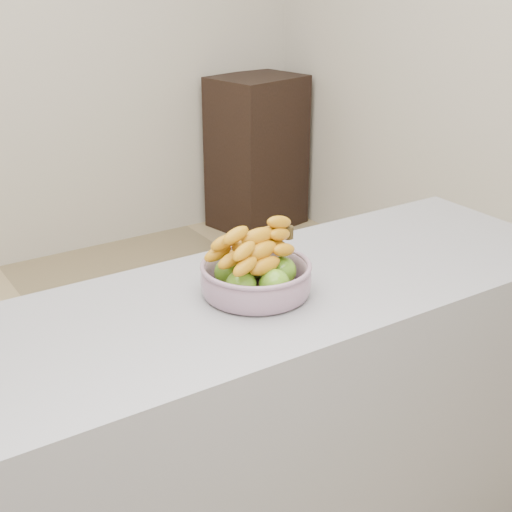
{
  "coord_description": "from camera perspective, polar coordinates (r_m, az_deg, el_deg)",
  "views": [
    {
      "loc": [
        -0.8,
        -1.98,
        1.67
      ],
      "look_at": [
        0.06,
        -0.65,
        1.0
      ],
      "focal_mm": 50.0,
      "sensor_mm": 36.0,
      "label": 1
    }
  ],
  "objects": [
    {
      "name": "ground",
      "position": [
        2.71,
        -9.01,
        -15.37
      ],
      "size": [
        4.0,
        4.0,
        0.0
      ],
      "primitive_type": "plane",
      "color": "tan",
      "rests_on": "ground"
    },
    {
      "name": "counter",
      "position": [
        1.97,
        -1.64,
        -15.27
      ],
      "size": [
        2.0,
        0.6,
        0.9
      ],
      "primitive_type": "cube",
      "color": "gray",
      "rests_on": "ground"
    },
    {
      "name": "fruit_bowl",
      "position": [
        1.74,
        -0.01,
        -1.43
      ],
      "size": [
        0.27,
        0.27,
        0.17
      ],
      "rotation": [
        0.0,
        0.0,
        0.12
      ],
      "color": "#A1A9C2",
      "rests_on": "counter"
    },
    {
      "name": "cabinet",
      "position": [
        4.64,
        0.08,
        8.26
      ],
      "size": [
        0.62,
        0.54,
        0.97
      ],
      "primitive_type": "cube",
      "rotation": [
        0.0,
        0.0,
        0.21
      ],
      "color": "black",
      "rests_on": "ground"
    }
  ]
}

